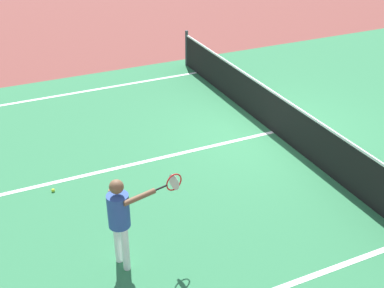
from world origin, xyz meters
TOP-DOWN VIEW (x-y plane):
  - ground_plane at (0.00, 0.00)m, footprint 60.00×60.00m
  - court_surface_inbounds at (0.00, 0.00)m, footprint 10.62×24.40m
  - line_center_service at (0.00, -3.20)m, footprint 0.10×6.40m
  - net at (0.00, 0.00)m, footprint 9.70×0.09m
  - player_near at (2.70, -4.40)m, footprint 0.41×1.18m
  - tennis_ball_mid_court at (0.30, -5.02)m, footprint 0.07×0.07m

SIDE VIEW (x-z plane):
  - ground_plane at x=0.00m, z-range 0.00..0.00m
  - court_surface_inbounds at x=0.00m, z-range 0.00..0.00m
  - line_center_service at x=0.00m, z-range 0.00..0.01m
  - tennis_ball_mid_court at x=0.30m, z-range 0.00..0.07m
  - net at x=0.00m, z-range -0.04..1.03m
  - player_near at x=2.70m, z-range 0.18..1.71m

